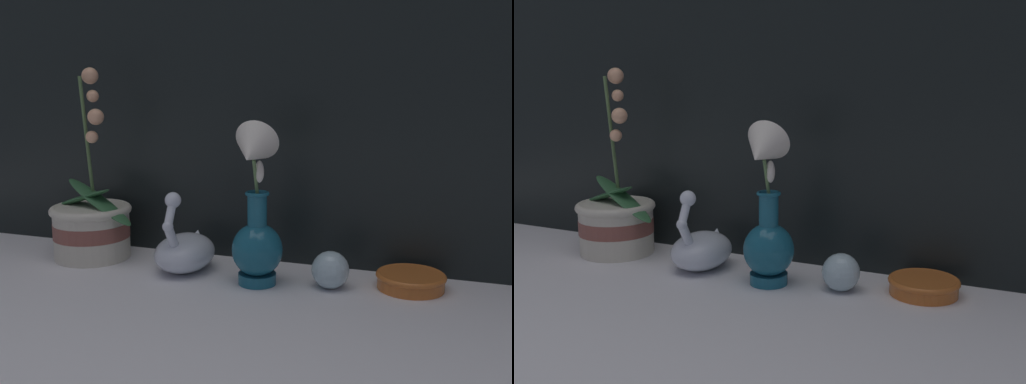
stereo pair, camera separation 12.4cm
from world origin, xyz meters
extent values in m
plane|color=white|center=(0.00, 0.00, 0.00)|extent=(2.80, 2.80, 0.00)
cylinder|color=beige|center=(-0.37, 0.11, 0.06)|extent=(0.17, 0.17, 0.12)
cylinder|color=brown|center=(-0.37, 0.11, 0.07)|extent=(0.18, 0.18, 0.03)
torus|color=beige|center=(-0.37, 0.11, 0.11)|extent=(0.19, 0.19, 0.02)
cylinder|color=#4C6B3D|center=(-0.37, 0.11, 0.27)|extent=(0.01, 0.04, 0.30)
ellipsoid|color=#2D6038|center=(-0.34, 0.10, 0.14)|extent=(0.21, 0.10, 0.10)
ellipsoid|color=#2D6038|center=(-0.40, 0.12, 0.14)|extent=(0.19, 0.09, 0.07)
sphere|color=#E5A87F|center=(-0.36, 0.13, 0.42)|extent=(0.04, 0.04, 0.04)
sphere|color=#E5A87F|center=(-0.35, 0.12, 0.37)|extent=(0.03, 0.03, 0.03)
sphere|color=#E5A87F|center=(-0.33, 0.10, 0.33)|extent=(0.04, 0.04, 0.04)
sphere|color=#E5A87F|center=(-0.34, 0.09, 0.29)|extent=(0.03, 0.03, 0.03)
ellipsoid|color=silver|center=(-0.12, 0.09, 0.04)|extent=(0.12, 0.16, 0.08)
cone|color=silver|center=(-0.12, 0.15, 0.05)|extent=(0.06, 0.08, 0.07)
cylinder|color=silver|center=(-0.12, 0.03, 0.09)|extent=(0.02, 0.05, 0.06)
sphere|color=silver|center=(-0.12, 0.02, 0.12)|extent=(0.02, 0.02, 0.02)
cylinder|color=silver|center=(-0.12, 0.03, 0.14)|extent=(0.02, 0.04, 0.06)
sphere|color=silver|center=(-0.12, 0.04, 0.17)|extent=(0.03, 0.03, 0.03)
cylinder|color=#195B75|center=(0.06, 0.06, 0.01)|extent=(0.08, 0.08, 0.02)
ellipsoid|color=#195B75|center=(0.06, 0.06, 0.07)|extent=(0.10, 0.10, 0.11)
cylinder|color=#195B75|center=(0.06, 0.06, 0.15)|extent=(0.04, 0.04, 0.07)
torus|color=#195B75|center=(0.06, 0.06, 0.19)|extent=(0.05, 0.05, 0.01)
cylinder|color=#567A47|center=(0.06, 0.05, 0.22)|extent=(0.01, 0.03, 0.07)
cone|color=white|center=(0.06, 0.03, 0.28)|extent=(0.09, 0.10, 0.11)
ellipsoid|color=white|center=(0.06, 0.06, 0.23)|extent=(0.02, 0.02, 0.04)
sphere|color=silver|center=(0.20, 0.09, 0.04)|extent=(0.08, 0.08, 0.08)
cylinder|color=#C66628|center=(0.36, 0.14, 0.02)|extent=(0.13, 0.13, 0.03)
torus|color=#C66628|center=(0.36, 0.14, 0.03)|extent=(0.14, 0.14, 0.01)
camera|label=1|loc=(0.44, -1.04, 0.42)|focal=42.00mm
camera|label=2|loc=(0.55, -1.00, 0.42)|focal=42.00mm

